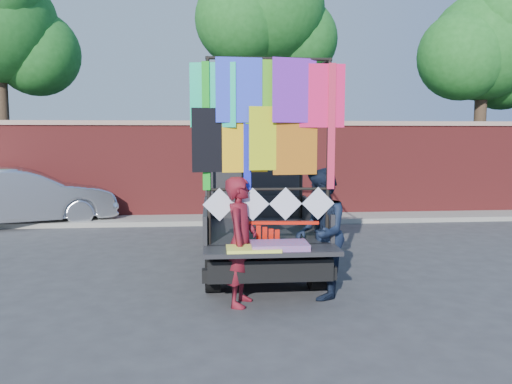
{
  "coord_description": "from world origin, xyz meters",
  "views": [
    {
      "loc": [
        -0.67,
        -6.48,
        2.19
      ],
      "look_at": [
        -0.07,
        0.29,
        1.44
      ],
      "focal_mm": 35.0,
      "sensor_mm": 36.0,
      "label": 1
    }
  ],
  "objects": [
    {
      "name": "ground",
      "position": [
        0.0,
        0.0,
        0.0
      ],
      "size": [
        90.0,
        90.0,
        0.0
      ],
      "primitive_type": "plane",
      "color": "#38383A",
      "rests_on": "ground"
    },
    {
      "name": "brick_wall",
      "position": [
        0.0,
        7.0,
        1.33
      ],
      "size": [
        30.0,
        0.45,
        2.61
      ],
      "color": "maroon",
      "rests_on": "ground"
    },
    {
      "name": "curb",
      "position": [
        0.0,
        6.3,
        0.06
      ],
      "size": [
        30.0,
        1.2,
        0.12
      ],
      "primitive_type": "cube",
      "color": "gray",
      "rests_on": "ground"
    },
    {
      "name": "tree_mid",
      "position": [
        1.02,
        8.12,
        5.7
      ],
      "size": [
        4.2,
        3.3,
        7.73
      ],
      "color": "#38281C",
      "rests_on": "ground"
    },
    {
      "name": "tree_right",
      "position": [
        7.52,
        8.12,
        4.75
      ],
      "size": [
        4.2,
        3.3,
        6.62
      ],
      "color": "#38281C",
      "rests_on": "ground"
    },
    {
      "name": "pickup_truck",
      "position": [
        0.07,
        2.44,
        0.81
      ],
      "size": [
        2.02,
        5.08,
        3.2
      ],
      "color": "black",
      "rests_on": "ground"
    },
    {
      "name": "sedan",
      "position": [
        -5.3,
        6.18,
        0.71
      ],
      "size": [
        4.59,
        2.87,
        1.43
      ],
      "primitive_type": "imported",
      "rotation": [
        0.0,
        0.0,
        1.91
      ],
      "color": "#B8B9C0",
      "rests_on": "ground"
    },
    {
      "name": "woman",
      "position": [
        -0.3,
        -0.14,
        0.84
      ],
      "size": [
        0.57,
        0.7,
        1.68
      ],
      "primitive_type": "imported",
      "rotation": [
        0.0,
        0.0,
        1.27
      ],
      "color": "maroon",
      "rests_on": "ground"
    },
    {
      "name": "man",
      "position": [
        0.79,
        0.08,
        0.88
      ],
      "size": [
        0.79,
        0.95,
        1.77
      ],
      "primitive_type": "imported",
      "rotation": [
        0.0,
        0.0,
        -1.72
      ],
      "color": "black",
      "rests_on": "ground"
    },
    {
      "name": "streamer_bundle",
      "position": [
        0.13,
        -0.04,
        0.86
      ],
      "size": [
        0.99,
        0.13,
        0.68
      ],
      "color": "red",
      "rests_on": "ground"
    }
  ]
}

